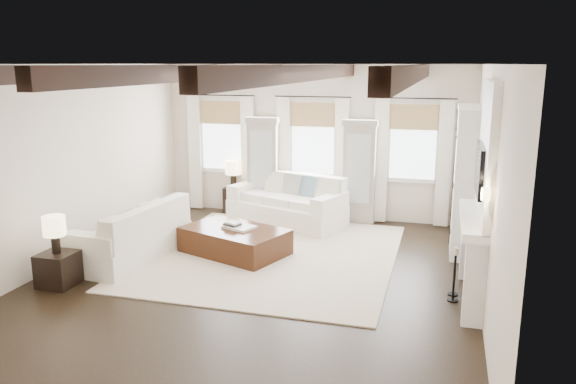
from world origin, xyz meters
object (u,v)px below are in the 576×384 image
(sofa_left, at_px, (135,237))
(side_table_back, at_px, (234,200))
(side_table_front, at_px, (58,269))
(sofa_back, at_px, (289,204))
(ottoman, at_px, (235,241))

(sofa_left, height_order, side_table_back, sofa_left)
(side_table_back, bearing_deg, side_table_front, -102.12)
(sofa_back, height_order, sofa_left, sofa_back)
(sofa_left, xyz_separation_m, side_table_front, (-0.49, -1.34, -0.13))
(side_table_front, bearing_deg, sofa_left, 70.13)
(sofa_left, relative_size, side_table_back, 3.98)
(side_table_front, bearing_deg, ottoman, 45.45)
(sofa_back, distance_m, sofa_left, 3.37)
(side_table_front, distance_m, side_table_back, 4.71)
(sofa_left, bearing_deg, sofa_back, 55.97)
(ottoman, distance_m, side_table_front, 2.85)
(sofa_back, bearing_deg, side_table_front, -119.82)
(side_table_back, bearing_deg, sofa_back, -18.82)
(ottoman, bearing_deg, sofa_left, -135.60)
(sofa_left, bearing_deg, ottoman, 24.37)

